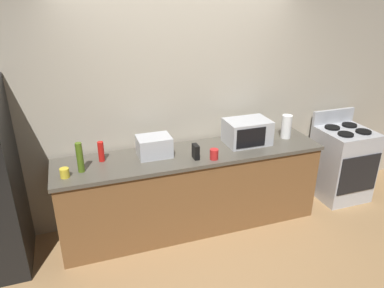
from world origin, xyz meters
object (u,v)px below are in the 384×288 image
at_px(paper_towel_roll, 286,127).
at_px(mug_red, 214,154).
at_px(microwave, 247,132).
at_px(mug_yellow, 65,173).
at_px(cordless_phone, 196,152).
at_px(toaster_oven, 154,146).
at_px(bottle_olive_oil, 80,158).
at_px(stove_range, 342,163).
at_px(bottle_hot_sauce, 101,152).

relative_size(paper_towel_roll, mug_red, 2.52).
xyz_separation_m(microwave, mug_yellow, (-1.93, -0.18, -0.09)).
distance_m(cordless_phone, mug_yellow, 1.26).
xyz_separation_m(toaster_oven, mug_yellow, (-0.88, -0.19, -0.06)).
distance_m(microwave, toaster_oven, 1.05).
xyz_separation_m(paper_towel_roll, bottle_olive_oil, (-2.28, -0.11, 0.01)).
distance_m(paper_towel_roll, mug_yellow, 2.44).
bearing_deg(microwave, paper_towel_roll, 0.25).
bearing_deg(cordless_phone, toaster_oven, 152.16).
bearing_deg(mug_yellow, stove_range, 2.29).
distance_m(paper_towel_roll, mug_red, 1.04).
bearing_deg(toaster_oven, bottle_hot_sauce, 174.73).
height_order(microwave, bottle_olive_oil, bottle_olive_oil).
height_order(stove_range, toaster_oven, toaster_oven).
distance_m(bottle_hot_sauce, mug_yellow, 0.43).
relative_size(stove_range, bottle_olive_oil, 3.70).
relative_size(stove_range, toaster_oven, 3.18).
distance_m(microwave, paper_towel_roll, 0.50).
bearing_deg(stove_range, toaster_oven, 178.56).
distance_m(cordless_phone, bottle_olive_oil, 1.12).
bearing_deg(paper_towel_roll, mug_yellow, -175.74).
height_order(toaster_oven, bottle_hot_sauce, toaster_oven).
relative_size(bottle_hot_sauce, mug_red, 1.92).
relative_size(microwave, bottle_olive_oil, 1.65).
bearing_deg(mug_red, stove_range, 6.69).
height_order(stove_range, mug_red, stove_range).
distance_m(bottle_hot_sauce, mug_red, 1.13).
bearing_deg(microwave, bottle_olive_oil, -176.47).
bearing_deg(bottle_hot_sauce, mug_red, -16.78).
xyz_separation_m(paper_towel_roll, cordless_phone, (-1.17, -0.19, -0.06)).
distance_m(stove_range, microwave, 1.46).
relative_size(cordless_phone, mug_red, 1.40).
bearing_deg(mug_yellow, cordless_phone, -0.49).
xyz_separation_m(microwave, bottle_olive_oil, (-1.78, -0.11, 0.01)).
distance_m(stove_range, bottle_hot_sauce, 2.97).
bearing_deg(stove_range, paper_towel_roll, 176.58).
bearing_deg(mug_red, paper_towel_roll, 14.92).
relative_size(microwave, bottle_hot_sauce, 2.34).
xyz_separation_m(stove_range, mug_red, (-1.84, -0.22, 0.49)).
height_order(toaster_oven, bottle_olive_oil, bottle_olive_oil).
relative_size(cordless_phone, mug_yellow, 1.68).
bearing_deg(bottle_olive_oil, mug_yellow, -155.39).
bearing_deg(bottle_hot_sauce, toaster_oven, -5.27).
relative_size(bottle_olive_oil, mug_yellow, 3.27).
height_order(toaster_oven, cordless_phone, toaster_oven).
bearing_deg(bottle_hot_sauce, cordless_phone, -15.44).
height_order(toaster_oven, mug_red, toaster_oven).
distance_m(bottle_olive_oil, mug_red, 1.30).
relative_size(toaster_oven, bottle_hot_sauce, 1.66).
xyz_separation_m(toaster_oven, mug_red, (0.55, -0.28, -0.05)).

